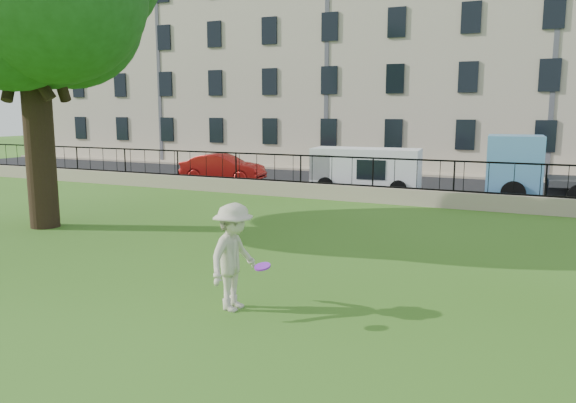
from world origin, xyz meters
The scene contains 11 objects.
ground centered at (0.00, 0.00, 0.00)m, with size 120.00×120.00×0.00m, color #336117.
retaining_wall centered at (0.00, 12.00, 0.30)m, with size 50.00×0.40×0.60m, color tan.
iron_railing centered at (0.00, 12.00, 1.15)m, with size 50.00×0.05×1.13m.
street centered at (0.00, 16.70, 0.01)m, with size 60.00×9.00×0.01m, color black.
sidewalk centered at (0.00, 21.90, 0.06)m, with size 60.00×1.40×0.12m, color tan.
building_row centered at (0.00, 27.57, 6.92)m, with size 56.40×10.40×13.80m.
man centered at (1.11, -0.35, 0.96)m, with size 1.23×0.71×1.91m, color beige.
frisbee centered at (1.92, -0.82, 1.00)m, with size 0.27×0.27×0.03m, color purple.
red_sedan centered at (-8.44, 14.92, 0.68)m, with size 1.43×4.11×1.35m, color #B41916.
white_van centered at (-1.01, 14.40, 0.95)m, with size 4.51×1.76×1.89m, color white.
blue_truck centered at (6.87, 14.78, 1.27)m, with size 6.06×2.15×2.54m, color #5695CB.
Camera 1 is at (5.99, -8.61, 3.51)m, focal length 35.00 mm.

